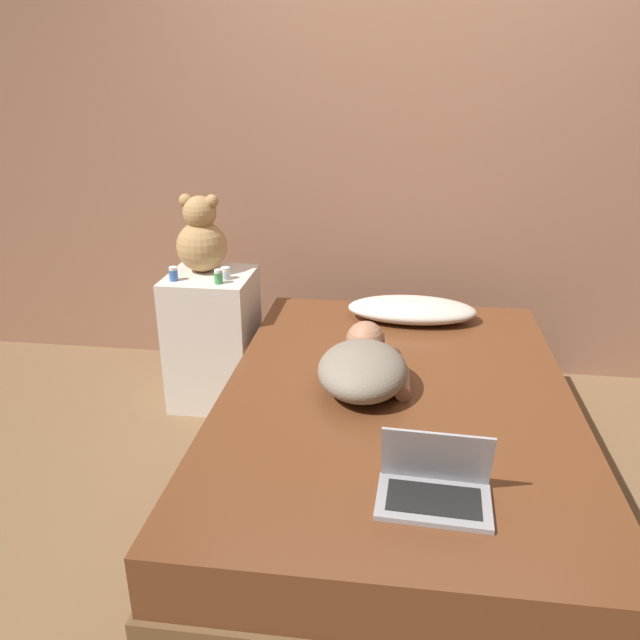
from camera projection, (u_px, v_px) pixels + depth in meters
The scene contains 11 objects.
ground_plane at pixel (391, 495), 2.62m from camera, with size 12.00×12.00×0.00m, color brown.
wall_back at pixel (408, 143), 3.33m from camera, with size 8.00×0.06×2.60m.
bed at pixel (394, 445), 2.53m from camera, with size 1.38×2.04×0.50m.
nightstand at pixel (214, 339), 3.27m from camera, with size 0.42×0.42×0.70m.
pillow at pixel (412, 310), 3.11m from camera, with size 0.64×0.31×0.11m.
person_lying at pixel (364, 365), 2.45m from camera, with size 0.37×0.61×0.18m.
laptop at pixel (434, 484), 1.81m from camera, with size 0.34×0.23×0.21m.
teddy_bear at pixel (201, 238), 3.14m from camera, with size 0.26×0.26×0.39m.
bottle_blue at pixel (173, 274), 3.04m from camera, with size 0.04×0.04×0.07m.
bottle_green at pixel (218, 277), 3.00m from camera, with size 0.04×0.04×0.07m.
bottle_clear at pixel (226, 273), 3.06m from camera, with size 0.05×0.05×0.06m.
Camera 1 is at (-0.01, -2.18, 1.66)m, focal length 35.00 mm.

